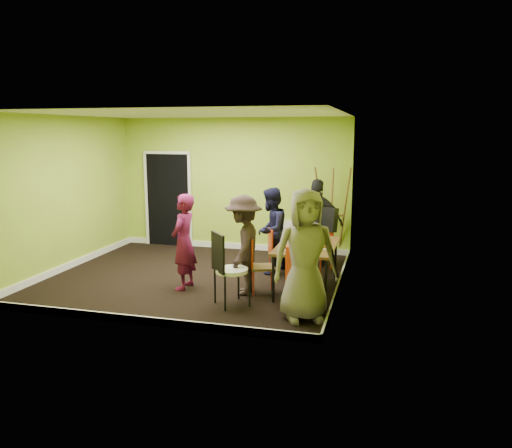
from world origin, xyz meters
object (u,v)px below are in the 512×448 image
Objects in this scene: thermos at (305,238)px; person_front_end at (305,255)px; easel at (332,213)px; person_left_near at (244,245)px; person_standing at (184,242)px; orange_bottle at (305,239)px; chair_back_end at (323,225)px; chair_left_near at (258,262)px; dining_table at (307,248)px; blue_bottle at (316,243)px; person_left_far at (271,231)px; person_back_end at (317,223)px; chair_bentwood at (227,265)px; chair_left_far at (276,250)px; chair_front_end at (301,276)px.

thermos is 1.32m from person_front_end.
person_left_near is at bearing -111.96° from easel.
person_left_near is at bearing 91.43° from person_standing.
chair_back_end is at bearing 83.47° from orange_bottle.
chair_back_end is at bearing 135.87° from chair_left_near.
dining_table is 0.35m from blue_bottle.
person_back_end is at bearing 141.92° from person_left_far.
orange_bottle reaches higher than dining_table.
easel is at bearing 141.53° from chair_left_near.
blue_bottle is (1.18, 0.74, 0.24)m from chair_bentwood.
person_front_end reaches higher than blue_bottle.
person_front_end is at bearing 36.98° from chair_bentwood.
chair_back_end is at bearing 131.04° from person_left_far.
chair_left_far is 1.01m from chair_left_near.
chair_left_near is 2.05m from person_back_end.
chair_left_near reaches higher than orange_bottle.
person_left_far reaches higher than chair_left_far.
chair_front_end is at bearing 30.28° from chair_left_near.
person_front_end is (0.10, -2.67, 0.09)m from chair_back_end.
person_front_end reaches higher than chair_front_end.
person_back_end reaches higher than chair_left_far.
chair_back_end is at bearing 136.54° from person_back_end.
chair_front_end is (0.00, -2.42, -0.27)m from chair_back_end.
chair_front_end is 0.61× the size of person_standing.
person_back_end reaches higher than chair_back_end.
person_standing is at bearing -74.43° from chair_left_far.
chair_back_end is 1.23m from orange_bottle.
orange_bottle is (-0.22, -2.05, -0.11)m from easel.
person_left_near is 1.38m from person_front_end.
chair_front_end is at bearing 98.69° from person_back_end.
chair_bentwood is (-1.01, -1.00, -0.09)m from dining_table.
person_left_far is 0.99× the size of person_left_near.
chair_back_end is at bearing 108.77° from chair_front_end.
blue_bottle is (0.89, 0.08, 0.34)m from chair_left_near.
thermos is at bearing 100.21° from chair_left_near.
blue_bottle is 2.20× the size of orange_bottle.
person_back_end is (-0.01, 1.52, -0.03)m from thermos.
person_standing is at bearing 52.22° from person_back_end.
person_back_end is at bearing 140.85° from chair_left_near.
chair_left_far is at bearing 134.28° from dining_table.
person_standing is 0.99× the size of person_left_near.
chair_left_near is at bearing 111.97° from person_front_end.
chair_front_end reaches higher than dining_table.
dining_table is at bearing -51.72° from thermos.
person_back_end is (-0.13, 2.57, 0.29)m from chair_front_end.
thermos is 2.36× the size of orange_bottle.
person_standing is 1.00× the size of person_left_far.
person_left_far is at bearing 130.38° from blue_bottle.
chair_left_far is 1.14m from person_back_end.
person_left_far is at bearing 140.21° from person_standing.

